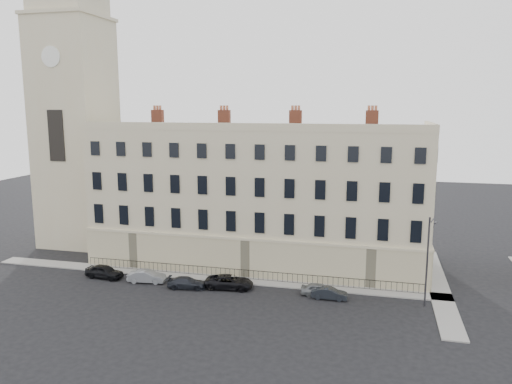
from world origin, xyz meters
TOP-DOWN VIEW (x-y plane):
  - ground at (0.00, 0.00)m, footprint 160.00×160.00m
  - terrace at (-5.97, 11.97)m, footprint 36.22×12.22m
  - church_tower at (-30.00, 14.00)m, footprint 8.00×8.13m
  - pavement_terrace at (-10.00, 5.00)m, footprint 48.00×2.00m
  - pavement_east_return at (13.00, 8.00)m, footprint 2.00×24.00m
  - railings at (-6.00, 5.40)m, footprint 35.00×0.04m
  - car_a at (-20.06, 2.43)m, footprint 4.14×2.00m
  - car_b at (-15.24, 2.28)m, footprint 3.90×1.76m
  - car_c at (-10.72, 1.70)m, footprint 3.98×2.06m
  - car_d at (-6.74, 2.69)m, footprint 4.83×2.59m
  - car_e at (1.98, 2.86)m, footprint 3.50×1.52m
  - car_f at (2.96, 2.27)m, footprint 3.31×1.19m
  - streetlamp at (11.32, 2.47)m, footprint 0.54×1.72m

SIDE VIEW (x-z plane):
  - ground at x=0.00m, z-range 0.00..0.00m
  - pavement_terrace at x=-10.00m, z-range 0.00..0.12m
  - pavement_east_return at x=13.00m, z-range 0.00..0.12m
  - car_f at x=2.96m, z-range 0.00..1.09m
  - car_c at x=-10.72m, z-range 0.00..1.10m
  - railings at x=-6.00m, z-range 0.07..1.03m
  - car_e at x=1.98m, z-range 0.00..1.17m
  - car_b at x=-15.24m, z-range 0.00..1.24m
  - car_d at x=-6.74m, z-range 0.00..1.29m
  - car_a at x=-20.06m, z-range 0.00..1.36m
  - streetlamp at x=11.32m, z-range 0.44..8.50m
  - terrace at x=-5.97m, z-range -1.00..16.00m
  - church_tower at x=-30.00m, z-range -3.34..40.66m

